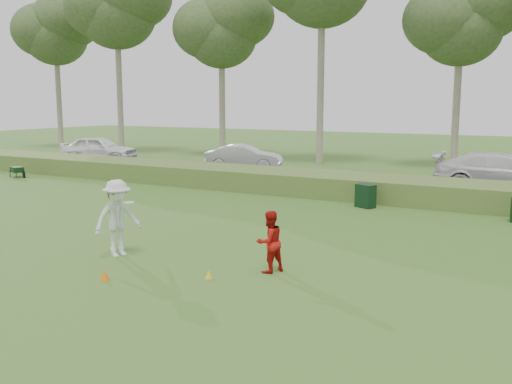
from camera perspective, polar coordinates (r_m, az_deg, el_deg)
The scene contains 16 objects.
ground at distance 14.16m, azimuth -8.01°, elevation -7.45°, with size 120.00×120.00×0.00m, color #335F1F.
reed_strip at distance 24.48m, azimuth 9.20°, elevation 0.62°, with size 80.00×3.00×0.90m, color #496829.
park_road at distance 29.24m, azimuth 12.57°, elevation 1.06°, with size 80.00×6.00×0.06m, color #2D2D2D.
tree_0 at distance 51.69m, azimuth -19.44°, elevation 14.95°, with size 6.76×6.76×13.00m.
tree_1 at distance 45.28m, azimuth -13.78°, elevation 17.54°, with size 7.54×7.54×14.50m.
tree_2 at distance 41.58m, azimuth -3.47°, elevation 15.94°, with size 6.50×6.50×12.00m.
tree_4 at distance 36.11m, azimuth 19.82°, elevation 15.88°, with size 6.24×6.24×11.50m.
player_white at distance 15.21m, azimuth -13.67°, elevation -2.56°, with size 1.14×1.47×2.01m.
player_red at distance 13.45m, azimuth 1.35°, elevation -4.99°, with size 0.72×0.56×1.48m, color #B7130F.
cone_orange at distance 13.44m, azimuth -14.90°, elevation -8.04°, with size 0.23×0.23×0.25m, color orange.
cone_yellow at distance 13.19m, azimuth -4.75°, elevation -8.21°, with size 0.17×0.17×0.19m, color yellow.
utility_cabinet at distance 22.00m, azimuth 10.90°, elevation -0.39°, with size 0.71×0.44×0.89m, color black.
wheelbarrow at distance 32.64m, azimuth -22.76°, elevation 2.06°, with size 1.20×0.81×0.57m.
car_left at distance 38.82m, azimuth -15.42°, elevation 4.19°, with size 1.99×4.94×1.68m, color white.
car_mid at distance 32.98m, azimuth -1.22°, elevation 3.50°, with size 1.54×4.41×1.45m, color silver.
car_right at distance 27.13m, azimuth 23.50°, elevation 1.79°, with size 2.39×5.88×1.71m, color silver.
Camera 1 is at (8.28, -10.76, 4.02)m, focal length 40.00 mm.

